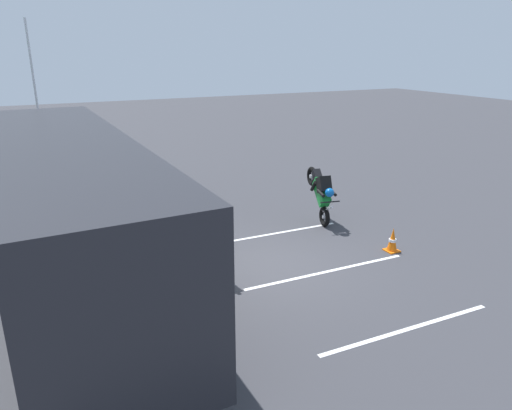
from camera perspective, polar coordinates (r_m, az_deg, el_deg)
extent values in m
plane|color=#38383D|center=(11.46, 1.13, -7.32)|extent=(80.00, 80.00, 0.00)
cube|color=#26262B|center=(10.78, -21.53, 0.23)|extent=(11.26, 2.77, 2.80)
cube|color=black|center=(16.06, -24.17, 7.63)|extent=(0.11, 2.10, 1.23)
cube|color=black|center=(10.81, -15.21, 4.03)|extent=(9.41, 0.27, 1.01)
cube|color=#1959B2|center=(11.13, -14.75, -1.56)|extent=(9.86, 0.27, 0.28)
cube|color=black|center=(11.36, -20.57, -7.58)|extent=(10.36, 2.55, 0.45)
torus|color=black|center=(15.02, -18.48, 0.10)|extent=(1.01, 0.34, 1.00)
torus|color=black|center=(14.89, -27.04, -1.16)|extent=(1.01, 0.34, 1.00)
torus|color=black|center=(8.03, -8.50, -15.70)|extent=(1.01, 0.34, 1.00)
torus|color=black|center=(7.78, -25.31, -18.77)|extent=(1.01, 0.34, 1.00)
cylinder|color=black|center=(10.79, -5.84, -6.32)|extent=(0.13, 0.13, 0.78)
cube|color=black|center=(10.99, -5.58, -8.30)|extent=(0.13, 0.27, 0.10)
cylinder|color=black|center=(10.66, -5.43, -6.63)|extent=(0.13, 0.13, 0.78)
cube|color=black|center=(10.87, -5.17, -8.63)|extent=(0.13, 0.27, 0.10)
cube|color=#3F594C|center=(10.45, -5.76, -2.90)|extent=(0.41, 0.33, 0.65)
cylinder|color=#3F594C|center=(10.64, -6.37, -2.43)|extent=(0.10, 0.10, 0.62)
sphere|color=tan|center=(10.75, -6.31, -3.97)|extent=(0.10, 0.10, 0.09)
cylinder|color=#3F594C|center=(10.24, -5.12, -3.23)|extent=(0.10, 0.10, 0.62)
sphere|color=tan|center=(10.36, -5.08, -4.82)|extent=(0.10, 0.10, 0.09)
sphere|color=tan|center=(10.29, -5.84, -0.49)|extent=(0.26, 0.26, 0.24)
cylinder|color=#473823|center=(11.85, -7.39, -4.15)|extent=(0.13, 0.13, 0.75)
cube|color=black|center=(12.02, -7.14, -5.92)|extent=(0.13, 0.27, 0.10)
cylinder|color=#473823|center=(11.71, -7.05, -4.41)|extent=(0.13, 0.13, 0.75)
cube|color=black|center=(11.89, -6.80, -6.20)|extent=(0.13, 0.27, 0.10)
cube|color=#D8F233|center=(11.53, -7.36, -1.11)|extent=(0.41, 0.32, 0.63)
cube|color=silver|center=(11.53, -7.36, -1.11)|extent=(0.42, 0.33, 0.06)
cylinder|color=#D8F233|center=(11.73, -7.87, -0.71)|extent=(0.10, 0.10, 0.60)
sphere|color=tan|center=(11.83, -7.81, -2.07)|extent=(0.10, 0.10, 0.09)
cylinder|color=#D8F233|center=(11.32, -6.83, -1.38)|extent=(0.10, 0.10, 0.60)
sphere|color=tan|center=(11.42, -6.78, -2.79)|extent=(0.10, 0.10, 0.09)
sphere|color=tan|center=(11.39, -7.45, 1.01)|extent=(0.25, 0.25, 0.23)
cylinder|color=#473823|center=(12.78, -9.76, -2.42)|extent=(0.13, 0.13, 0.80)
cube|color=black|center=(12.95, -9.48, -4.21)|extent=(0.12, 0.27, 0.10)
cylinder|color=#473823|center=(12.63, -9.61, -2.66)|extent=(0.13, 0.13, 0.80)
cube|color=black|center=(12.80, -9.34, -4.47)|extent=(0.12, 0.27, 0.10)
cube|color=navy|center=(12.47, -9.87, 0.60)|extent=(0.41, 0.32, 0.67)
cylinder|color=navy|center=(12.69, -10.08, 0.98)|extent=(0.10, 0.10, 0.63)
sphere|color=tan|center=(12.78, -10.00, -0.37)|extent=(0.10, 0.10, 0.09)
cylinder|color=navy|center=(12.24, -9.65, 0.36)|extent=(0.10, 0.10, 0.63)
sphere|color=tan|center=(12.34, -9.57, -1.04)|extent=(0.10, 0.10, 0.09)
sphere|color=tan|center=(12.33, -9.98, 2.69)|extent=(0.26, 0.26, 0.24)
torus|color=black|center=(10.11, -8.54, -9.36)|extent=(0.61, 0.19, 0.60)
cylinder|color=silver|center=(10.11, -8.54, -9.36)|extent=(0.13, 0.11, 0.12)
torus|color=black|center=(8.88, -6.54, -13.52)|extent=(0.61, 0.19, 0.60)
cylinder|color=silver|center=(8.88, -6.54, -13.52)|extent=(0.13, 0.13, 0.12)
cylinder|color=silver|center=(9.91, -8.58, -7.70)|extent=(0.32, 0.09, 0.67)
cube|color=orange|center=(9.39, -7.80, -9.34)|extent=(0.86, 0.37, 0.36)
cube|color=black|center=(8.95, -7.13, -10.42)|extent=(0.54, 0.27, 0.20)
cylinder|color=silver|center=(9.16, -8.10, -11.64)|extent=(0.46, 0.13, 0.08)
cylinder|color=black|center=(9.74, -8.60, -6.23)|extent=(0.10, 0.58, 0.04)
torus|color=black|center=(13.93, 8.30, -1.40)|extent=(0.61, 0.24, 0.60)
cylinder|color=silver|center=(13.93, 8.30, -1.40)|extent=(0.14, 0.12, 0.12)
torus|color=black|center=(14.62, 6.78, 3.47)|extent=(0.85, 0.29, 0.85)
cylinder|color=silver|center=(14.62, 6.78, 3.47)|extent=(0.14, 0.14, 0.12)
cylinder|color=silver|center=(13.67, 8.66, -0.48)|extent=(0.64, 0.18, 0.38)
cube|color=#198C33|center=(13.97, 7.97, 1.58)|extent=(0.91, 0.44, 0.82)
cube|color=black|center=(14.17, 7.51, 3.30)|extent=(0.56, 0.32, 0.49)
cylinder|color=silver|center=(14.36, 7.87, 2.36)|extent=(0.40, 0.16, 0.35)
cylinder|color=black|center=(13.45, 8.97, 0.37)|extent=(0.15, 0.58, 0.04)
cube|color=black|center=(13.77, 8.23, 2.49)|extent=(0.57, 0.43, 0.55)
sphere|color=#0C59B2|center=(13.43, 8.91, 1.50)|extent=(0.31, 0.31, 0.26)
cylinder|color=black|center=(13.56, 7.85, 1.43)|extent=(0.47, 0.18, 0.13)
cylinder|color=black|center=(14.04, 6.99, 2.30)|extent=(0.35, 0.16, 0.37)
cylinder|color=black|center=(13.70, 9.24, 1.54)|extent=(0.47, 0.18, 0.13)
cylinder|color=black|center=(14.18, 8.34, 2.39)|extent=(0.35, 0.16, 0.37)
cylinder|color=silver|center=(18.92, -24.96, 10.73)|extent=(0.08, 0.08, 5.98)
cube|color=white|center=(19.13, -26.15, 18.94)|extent=(0.60, 0.02, 0.40)
cylinder|color=#4C4C4C|center=(19.46, -23.79, 2.07)|extent=(0.36, 0.36, 0.04)
cube|color=orange|center=(12.72, 16.11, -5.31)|extent=(0.34, 0.34, 0.03)
cone|color=orange|center=(12.60, 16.23, -4.00)|extent=(0.26, 0.26, 0.60)
cylinder|color=white|center=(12.61, 16.22, -4.12)|extent=(0.19, 0.19, 0.07)
cube|color=white|center=(9.52, 17.97, -14.10)|extent=(0.19, 3.92, 0.01)
cube|color=white|center=(11.28, 8.65, -7.97)|extent=(0.20, 4.27, 0.01)
cube|color=white|center=(13.34, 2.20, -3.48)|extent=(0.19, 3.97, 0.01)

